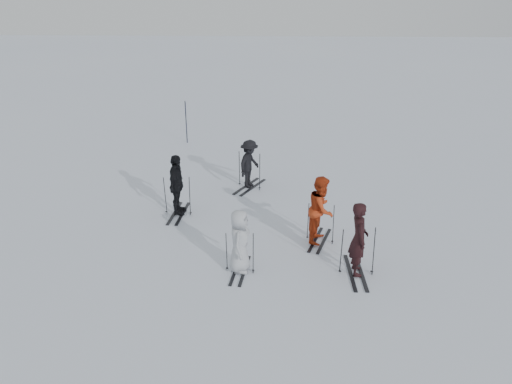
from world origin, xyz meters
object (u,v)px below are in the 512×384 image
(skier_uphill_left, at_px, (177,186))
(piste_marker, at_px, (186,122))
(skier_grey, at_px, (240,242))
(skier_near_dark, at_px, (359,240))
(skier_red, at_px, (321,210))
(skier_uphill_far, at_px, (249,164))

(skier_uphill_left, distance_m, piste_marker, 7.76)
(skier_grey, height_order, piste_marker, piste_marker)
(skier_near_dark, xyz_separation_m, skier_red, (-0.79, 1.70, 0.00))
(skier_near_dark, height_order, piste_marker, piste_marker)
(skier_grey, bearing_deg, skier_uphill_far, 7.04)
(skier_uphill_far, distance_m, piste_marker, 6.21)
(skier_near_dark, xyz_separation_m, skier_uphill_left, (-5.17, 3.33, 0.01))
(skier_near_dark, height_order, skier_red, skier_red)
(skier_red, height_order, skier_grey, skier_red)
(skier_uphill_left, bearing_deg, skier_uphill_far, -38.55)
(skier_near_dark, height_order, skier_uphill_far, skier_near_dark)
(skier_red, bearing_deg, skier_grey, 146.07)
(piste_marker, bearing_deg, skier_uphill_far, -59.18)
(skier_near_dark, xyz_separation_m, piste_marker, (-6.20, 11.02, 0.01))
(skier_near_dark, relative_size, skier_uphill_left, 0.99)
(skier_near_dark, distance_m, piste_marker, 12.65)
(skier_near_dark, relative_size, skier_red, 1.00)
(skier_red, relative_size, skier_uphill_left, 1.00)
(skier_uphill_far, xyz_separation_m, piste_marker, (-3.18, 5.33, 0.11))
(skier_red, height_order, piste_marker, piste_marker)
(piste_marker, bearing_deg, skier_uphill_left, -82.35)
(skier_red, bearing_deg, piste_marker, 47.84)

